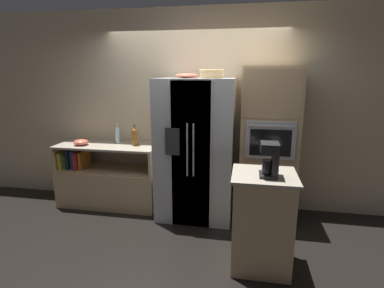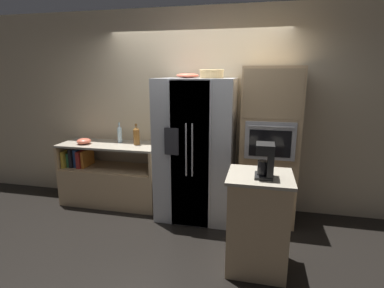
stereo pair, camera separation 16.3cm
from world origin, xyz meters
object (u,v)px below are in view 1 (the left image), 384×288
object	(u,v)px
wall_oven	(268,145)
mixing_bowl	(81,142)
wicker_basket	(212,73)
bottle_short	(135,136)
coffee_maker	(271,158)
bottle_tall	(117,135)
fruit_bowl	(187,76)
refrigerator	(196,149)

from	to	relation	value
wall_oven	mixing_bowl	xyz separation A→B (m)	(-2.61, -0.08, -0.05)
wicker_basket	mixing_bowl	size ratio (longest dim) A/B	1.50
bottle_short	coffee_maker	xyz separation A→B (m)	(1.80, -1.21, 0.11)
mixing_bowl	coffee_maker	world-z (taller)	coffee_maker
bottle_short	mixing_bowl	world-z (taller)	bottle_short
bottle_tall	fruit_bowl	bearing A→B (deg)	-6.36
refrigerator	bottle_short	world-z (taller)	refrigerator
wicker_basket	coffee_maker	bearing A→B (deg)	-56.71
mixing_bowl	coffee_maker	xyz separation A→B (m)	(2.56, -1.08, 0.20)
wicker_basket	bottle_short	bearing A→B (deg)	171.87
wall_oven	fruit_bowl	distance (m)	1.39
refrigerator	coffee_maker	size ratio (longest dim) A/B	5.81
wicker_basket	fruit_bowl	xyz separation A→B (m)	(-0.34, 0.12, -0.03)
refrigerator	wicker_basket	size ratio (longest dim) A/B	6.10
wicker_basket	coffee_maker	distance (m)	1.47
wall_oven	mixing_bowl	size ratio (longest dim) A/B	9.86
wicker_basket	fruit_bowl	size ratio (longest dim) A/B	1.04
refrigerator	fruit_bowl	xyz separation A→B (m)	(-0.14, 0.09, 0.96)
wicker_basket	bottle_tall	distance (m)	1.67
fruit_bowl	bottle_tall	world-z (taller)	fruit_bowl
mixing_bowl	bottle_tall	bearing A→B (deg)	23.63
refrigerator	coffee_maker	bearing A→B (deg)	-50.41
wall_oven	bottle_short	size ratio (longest dim) A/B	6.55
bottle_tall	wall_oven	bearing A→B (deg)	-3.30
refrigerator	wall_oven	xyz separation A→B (m)	(0.94, 0.09, 0.08)
wall_oven	mixing_bowl	world-z (taller)	wall_oven
wall_oven	wicker_basket	bearing A→B (deg)	-171.26
refrigerator	bottle_tall	world-z (taller)	refrigerator
refrigerator	wicker_basket	bearing A→B (deg)	-7.37
bottle_short	wall_oven	bearing A→B (deg)	-1.38
wall_oven	bottle_short	xyz separation A→B (m)	(-1.85, 0.04, 0.05)
refrigerator	wicker_basket	xyz separation A→B (m)	(0.20, -0.03, 0.99)
wicker_basket	coffee_maker	xyz separation A→B (m)	(0.69, -1.05, -0.76)
wall_oven	bottle_tall	bearing A→B (deg)	176.70
refrigerator	wicker_basket	world-z (taller)	wicker_basket
wall_oven	fruit_bowl	xyz separation A→B (m)	(-1.07, 0.00, 0.89)
mixing_bowl	bottle_short	bearing A→B (deg)	9.33
wicker_basket	wall_oven	bearing A→B (deg)	8.74
bottle_short	fruit_bowl	bearing A→B (deg)	-2.98
wall_oven	wicker_basket	xyz separation A→B (m)	(-0.74, -0.11, 0.91)
wall_oven	wicker_basket	world-z (taller)	wall_oven
wall_oven	fruit_bowl	world-z (taller)	wall_oven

